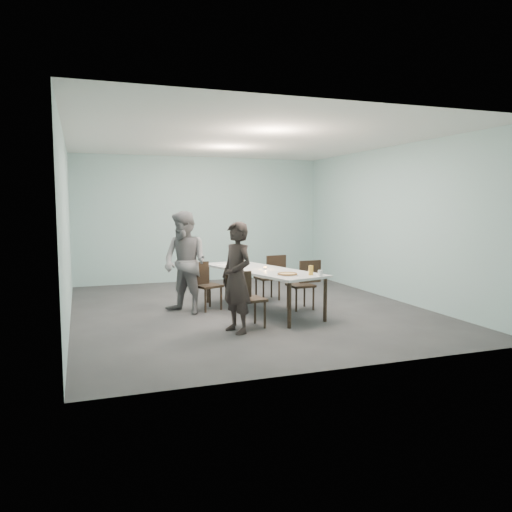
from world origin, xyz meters
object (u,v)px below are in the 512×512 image
object	(u,v)px
chair_far_left	(204,282)
tealight	(265,268)
beer_glass	(311,270)
amber_tumbler	(239,263)
diner_near	(237,278)
chair_near_right	(305,281)
diner_far	(185,263)
chair_far_right	(271,274)
pizza	(287,274)
table	(261,272)
water_tumbler	(321,273)
chair_near_left	(245,295)
side_plate	(291,272)

from	to	relation	value
chair_far_left	tealight	bearing A→B (deg)	-49.14
beer_glass	amber_tumbler	world-z (taller)	beer_glass
diner_near	chair_near_right	bearing A→B (deg)	106.80
beer_glass	diner_far	bearing A→B (deg)	144.75
diner_far	chair_far_left	bearing A→B (deg)	71.36
diner_far	beer_glass	distance (m)	2.17
diner_far	diner_near	bearing A→B (deg)	-21.29
diner_far	amber_tumbler	distance (m)	1.15
diner_near	tealight	bearing A→B (deg)	123.88
chair_far_right	pizza	bearing A→B (deg)	71.51
table	amber_tumbler	bearing A→B (deg)	106.87
diner_far	water_tumbler	size ratio (longest dim) A/B	19.53
chair_far_right	water_tumbler	world-z (taller)	chair_far_right
chair_near_left	amber_tumbler	world-z (taller)	chair_near_left
chair_near_right	water_tumbler	world-z (taller)	chair_near_right
chair_far_left	chair_near_right	bearing A→B (deg)	-36.84
beer_glass	table	bearing A→B (deg)	116.93
chair_far_left	beer_glass	xyz separation A→B (m)	(1.42, -1.37, 0.32)
side_plate	chair_near_right	bearing A→B (deg)	45.23
chair_near_right	diner_near	world-z (taller)	diner_near
diner_far	water_tumbler	bearing A→B (deg)	15.66
chair_near_right	beer_glass	size ratio (longest dim) A/B	5.80
chair_far_left	chair_far_right	world-z (taller)	same
diner_near	water_tumbler	distance (m)	1.43
pizza	amber_tumbler	size ratio (longest dim) A/B	4.25
chair_far_right	amber_tumbler	distance (m)	0.87
chair_far_right	pizza	xyz separation A→B (m)	(-0.44, -1.84, 0.27)
table	pizza	size ratio (longest dim) A/B	8.08
chair_far_left	chair_near_right	world-z (taller)	same
chair_near_right	amber_tumbler	world-z (taller)	chair_near_right
beer_glass	water_tumbler	world-z (taller)	beer_glass
chair_far_left	water_tumbler	size ratio (longest dim) A/B	9.67
chair_near_left	diner_far	distance (m)	1.51
table	diner_far	world-z (taller)	diner_far
chair_far_right	table	bearing A→B (deg)	54.89
table	diner_far	distance (m)	1.33
table	amber_tumbler	distance (m)	0.71
diner_far	pizza	xyz separation A→B (m)	(1.41, -1.16, -0.11)
chair_near_left	diner_far	size ratio (longest dim) A/B	0.49
pizza	amber_tumbler	world-z (taller)	amber_tumbler
diner_near	water_tumbler	xyz separation A→B (m)	(1.42, 0.13, -0.02)
chair_near_right	diner_far	bearing A→B (deg)	-12.43
table	tealight	bearing A→B (deg)	-68.91
table	pizza	distance (m)	0.88
table	beer_glass	distance (m)	1.09
side_plate	beer_glass	bearing A→B (deg)	-68.47
chair_near_right	diner_far	distance (m)	2.15
chair_near_right	diner_far	size ratio (longest dim) A/B	0.49
chair_far_left	tealight	distance (m)	1.12
beer_glass	chair_far_right	bearing A→B (deg)	87.80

